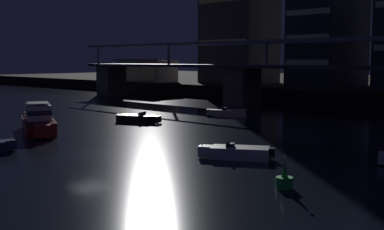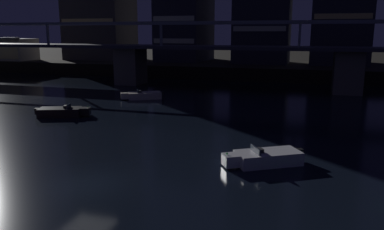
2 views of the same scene
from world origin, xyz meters
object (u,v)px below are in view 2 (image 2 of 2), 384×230
at_px(tower_west_tall, 185,8).
at_px(speedboat_mid_left, 62,112).
at_px(speedboat_mid_right, 143,95).
at_px(river_bridge, 231,58).
at_px(speedboat_near_center, 265,158).
at_px(waterfront_pavilion, 6,49).

height_order(tower_west_tall, speedboat_mid_left, tower_west_tall).
height_order(tower_west_tall, speedboat_mid_right, tower_west_tall).
relative_size(speedboat_mid_left, speedboat_mid_right, 1.05).
xyz_separation_m(river_bridge, speedboat_mid_right, (-8.23, -12.14, -3.92)).
height_order(speedboat_near_center, speedboat_mid_right, same).
bearing_deg(speedboat_near_center, waterfront_pavilion, 143.51).
distance_m(waterfront_pavilion, speedboat_near_center, 73.39).
bearing_deg(waterfront_pavilion, speedboat_mid_left, -42.45).
xyz_separation_m(speedboat_near_center, speedboat_mid_right, (-16.94, 19.53, 0.00)).
distance_m(tower_west_tall, speedboat_mid_left, 46.69).
relative_size(waterfront_pavilion, speedboat_mid_right, 2.55).
height_order(river_bridge, speedboat_mid_right, river_bridge).
relative_size(waterfront_pavilion, speedboat_mid_left, 2.44).
xyz_separation_m(speedboat_mid_left, speedboat_mid_right, (3.33, 11.31, 0.00)).
bearing_deg(waterfront_pavilion, river_bridge, -13.35).
bearing_deg(speedboat_near_center, river_bridge, 105.38).
xyz_separation_m(speedboat_near_center, speedboat_mid_left, (-20.26, 8.22, 0.00)).
bearing_deg(river_bridge, waterfront_pavilion, 166.65).
relative_size(tower_west_tall, speedboat_mid_right, 4.33).
bearing_deg(speedboat_mid_right, speedboat_near_center, -49.07).
bearing_deg(speedboat_mid_left, speedboat_mid_right, 73.61).
bearing_deg(tower_west_tall, river_bridge, -57.27).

